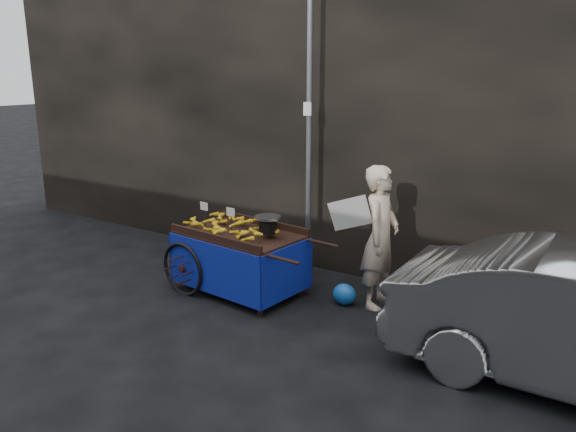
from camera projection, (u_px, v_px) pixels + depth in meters
The scene contains 6 objects.
ground at pixel (237, 298), 7.39m from camera, with size 80.00×80.00×0.00m, color black.
building_wall at pixel (358, 97), 8.65m from camera, with size 13.50×2.00×5.00m.
street_pole at pixel (309, 138), 7.77m from camera, with size 0.12×0.10×4.00m.
banana_cart at pixel (237, 238), 7.47m from camera, with size 2.31×1.24×1.21m.
vendor at pixel (380, 237), 6.97m from camera, with size 0.85×0.69×1.81m.
plastic_bag at pixel (344, 294), 7.17m from camera, with size 0.31×0.25×0.28m, color blue.
Camera 1 is at (4.33, -5.38, 2.94)m, focal length 35.00 mm.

